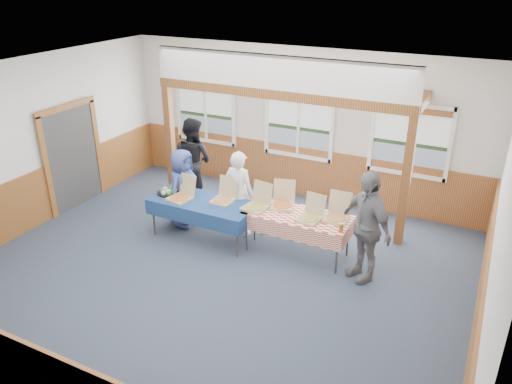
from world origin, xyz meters
TOP-DOWN VIEW (x-y plane):
  - floor at (0.00, 0.00)m, footprint 8.00×8.00m
  - ceiling at (0.00, 0.00)m, footprint 8.00×8.00m
  - wall_back at (0.00, 3.50)m, footprint 8.00×0.00m
  - wall_front at (0.00, -3.50)m, footprint 8.00×0.00m
  - wall_left at (-4.00, 0.00)m, footprint 0.00×8.00m
  - wall_right at (4.00, 0.00)m, footprint 0.00×8.00m
  - wainscot_back at (0.00, 3.48)m, footprint 7.98×0.05m
  - wainscot_left at (-3.98, 0.00)m, footprint 0.05×6.98m
  - wainscot_right at (3.98, 0.00)m, footprint 0.05×6.98m
  - cased_opening at (-3.96, 0.90)m, footprint 0.06×1.30m
  - window_left at (-2.30, 3.46)m, footprint 1.56×0.10m
  - window_mid at (0.00, 3.46)m, footprint 1.56×0.10m
  - window_right at (2.30, 3.46)m, footprint 1.56×0.10m
  - post_left at (-2.50, 2.30)m, footprint 0.15×0.15m
  - post_right at (2.50, 2.30)m, footprint 0.15×0.15m
  - cross_beam at (0.00, 2.30)m, footprint 5.15×0.18m
  - table_left at (-0.79, 0.85)m, footprint 2.12×1.46m
  - table_right at (0.96, 1.11)m, footprint 1.95×1.14m
  - pizza_box_a at (-1.19, 0.74)m, footprint 0.46×0.53m
  - pizza_box_b at (-0.44, 1.01)m, footprint 0.37×0.46m
  - pizza_box_c at (0.22, 1.02)m, footprint 0.45×0.53m
  - pizza_box_d at (0.60, 1.30)m, footprint 0.50×0.56m
  - pizza_box_e at (1.22, 1.03)m, footprint 0.42×0.49m
  - pizza_box_f at (1.61, 1.26)m, footprint 0.41×0.49m
  - veggie_tray at (-1.54, 0.85)m, footprint 0.43×0.43m
  - drink_glass at (1.81, 0.86)m, footprint 0.07×0.07m
  - woman_white at (-0.29, 1.32)m, footprint 0.62×0.42m
  - woman_black at (-1.87, 2.19)m, footprint 0.97×0.80m
  - man_blue at (-1.41, 1.14)m, footprint 0.51×0.77m
  - person_grey at (2.20, 0.91)m, footprint 1.14×1.02m

SIDE VIEW (x-z plane):
  - floor at x=0.00m, z-range 0.00..0.00m
  - wainscot_back at x=0.00m, z-range 0.00..1.10m
  - wainscot_left at x=-3.98m, z-range 0.00..1.10m
  - wainscot_right at x=3.98m, z-range 0.00..1.10m
  - table_right at x=0.96m, z-range 0.32..1.08m
  - table_left at x=-0.79m, z-range 0.32..1.08m
  - man_blue at x=-1.41m, z-range 0.00..1.55m
  - veggie_tray at x=-1.54m, z-range 0.74..0.84m
  - pizza_box_e at x=1.22m, z-range 0.62..1.02m
  - pizza_box_b at x=-0.44m, z-range 0.62..1.02m
  - pizza_box_a at x=-1.19m, z-range 0.61..1.03m
  - woman_white at x=-0.29m, z-range 0.00..1.64m
  - pizza_box_f at x=1.61m, z-range 0.61..1.03m
  - pizza_box_d at x=0.60m, z-range 0.61..1.03m
  - pizza_box_c at x=0.22m, z-range 0.61..1.04m
  - drink_glass at x=1.81m, z-range 0.76..0.91m
  - woman_black at x=-1.87m, z-range 0.00..1.83m
  - person_grey at x=2.20m, z-range 0.00..1.86m
  - cased_opening at x=-3.96m, z-range 0.00..2.10m
  - post_left at x=-2.50m, z-range 0.00..2.40m
  - post_right at x=2.50m, z-range 0.00..2.40m
  - wall_back at x=0.00m, z-range -2.40..5.60m
  - wall_front at x=0.00m, z-range -2.40..5.60m
  - wall_left at x=-4.00m, z-range -2.40..5.60m
  - wall_right at x=4.00m, z-range -2.40..5.60m
  - window_left at x=-2.30m, z-range 0.95..2.41m
  - window_mid at x=0.00m, z-range 0.95..2.41m
  - window_right at x=2.30m, z-range 0.95..2.41m
  - cross_beam at x=0.00m, z-range 2.40..2.58m
  - ceiling at x=0.00m, z-range 3.20..3.20m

